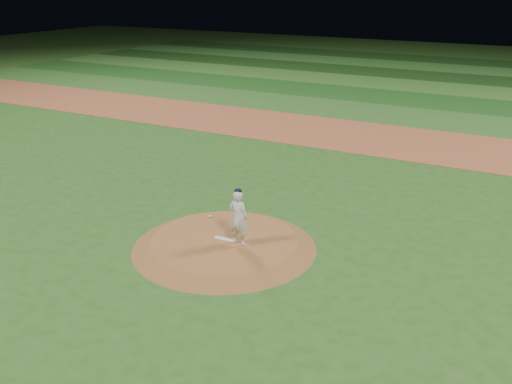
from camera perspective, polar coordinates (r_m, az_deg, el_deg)
name	(u,v)px	position (r m, az deg, el deg)	size (l,w,h in m)	color
ground	(224,247)	(17.18, -3.18, -5.53)	(120.00, 120.00, 0.00)	#29551B
infield_dirt_band	(369,137)	(29.28, 11.24, 5.37)	(70.00, 6.00, 0.02)	#9D5130
outfield_stripe_0	(398,115)	(34.43, 14.05, 7.45)	(70.00, 5.00, 0.02)	#2F6223
outfield_stripe_1	(419,100)	(39.20, 15.97, 8.85)	(70.00, 5.00, 0.02)	#1B4F19
outfield_stripe_2	(435,88)	(44.01, 17.48, 9.94)	(70.00, 5.00, 0.02)	#356E28
outfield_stripe_3	(449,77)	(48.87, 18.70, 10.80)	(70.00, 5.00, 0.02)	#183F14
outfield_stripe_4	(460,69)	(53.75, 19.71, 11.51)	(70.00, 5.00, 0.02)	#307129
outfield_stripe_5	(469,62)	(58.65, 20.55, 12.10)	(70.00, 5.00, 0.02)	#174115
pitchers_mound	(224,243)	(17.12, -3.18, -5.15)	(5.50, 5.50, 0.25)	brown
pitching_rubber	(224,239)	(17.06, -3.18, -4.73)	(0.64, 0.16, 0.03)	silver
rosin_bag	(210,216)	(18.63, -4.60, -2.43)	(0.12, 0.12, 0.07)	silver
pitcher_on_mound	(238,217)	(16.45, -1.77, -2.52)	(0.63, 0.42, 1.73)	white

